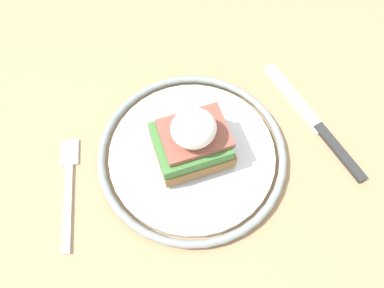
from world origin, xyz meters
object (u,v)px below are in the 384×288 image
object	(u,v)px
plate	(192,154)
knife	(320,128)
fork	(69,186)
sandwich	(192,140)

from	to	relation	value
plate	knife	distance (m)	0.18
fork	knife	xyz separation A→B (m)	(0.33, -0.02, 0.00)
sandwich	plate	bearing A→B (deg)	78.51
knife	fork	bearing A→B (deg)	175.80
fork	knife	size ratio (longest dim) A/B	0.71
plate	sandwich	bearing A→B (deg)	-101.49
sandwich	knife	xyz separation A→B (m)	(0.18, -0.01, -0.05)
plate	knife	xyz separation A→B (m)	(0.18, -0.02, -0.01)
plate	fork	size ratio (longest dim) A/B	1.63
plate	knife	world-z (taller)	plate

